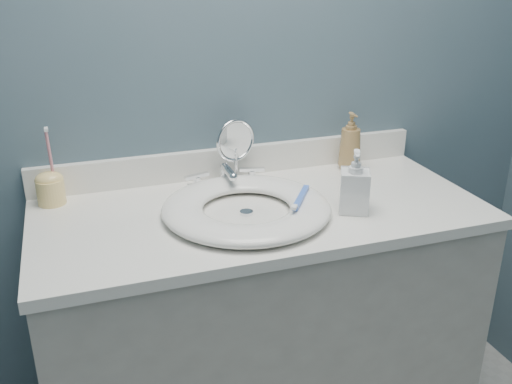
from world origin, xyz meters
name	(u,v)px	position (x,y,z in m)	size (l,w,h in m)	color
back_wall	(230,72)	(0.00, 1.25, 1.20)	(2.20, 0.02, 2.40)	#435964
vanity_cabinet	(260,343)	(0.00, 0.97, 0.42)	(1.20, 0.55, 0.85)	#B6B1A6
countertop	(260,212)	(0.00, 0.97, 0.86)	(1.22, 0.57, 0.03)	white
backsplash	(233,161)	(0.00, 1.24, 0.93)	(1.22, 0.02, 0.09)	white
basin	(246,207)	(-0.05, 0.94, 0.90)	(0.45, 0.45, 0.04)	white
drain	(246,213)	(-0.05, 0.94, 0.88)	(0.04, 0.04, 0.01)	silver
faucet	(226,179)	(-0.05, 1.14, 0.91)	(0.25, 0.13, 0.07)	silver
makeup_mirror	(236,148)	(-0.01, 1.19, 0.99)	(0.13, 0.07, 0.20)	silver
soap_bottle_amber	(350,141)	(0.37, 1.17, 0.97)	(0.07, 0.07, 0.19)	olive
soap_bottle_clear	(355,181)	(0.23, 0.87, 0.97)	(0.08, 0.08, 0.17)	silver
toothbrush_holder	(50,187)	(-0.54, 1.18, 0.93)	(0.08, 0.08, 0.22)	#F9D57C
toothbrush_lying	(300,198)	(0.09, 0.90, 0.92)	(0.11, 0.15, 0.02)	#3E6BDE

